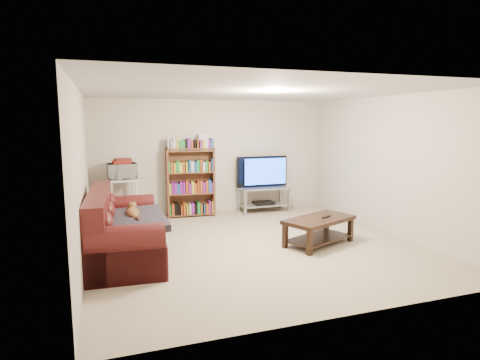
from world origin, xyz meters
name	(u,v)px	position (x,y,z in m)	size (l,w,h in m)	color
floor	(254,245)	(0.00, 0.00, 0.00)	(5.00, 5.00, 0.00)	#BFAE8E
ceiling	(255,92)	(0.00, 0.00, 2.40)	(5.00, 5.00, 0.00)	white
wall_back	(213,157)	(0.00, 2.50, 1.20)	(5.00, 5.00, 0.00)	beige
wall_front	(347,200)	(0.00, -2.50, 1.20)	(5.00, 5.00, 0.00)	beige
wall_left	(82,178)	(-2.50, 0.00, 1.20)	(5.00, 5.00, 0.00)	beige
wall_right	(388,165)	(2.50, 0.00, 1.20)	(5.00, 5.00, 0.00)	beige
sofa	(120,234)	(-2.03, 0.13, 0.34)	(1.10, 2.32, 0.97)	#431112
blanket	(133,220)	(-1.85, -0.03, 0.56)	(0.88, 1.14, 0.10)	#2B2731
cat	(133,213)	(-1.84, 0.17, 0.62)	(0.25, 0.62, 0.19)	brown
coffee_table	(319,226)	(1.00, -0.29, 0.30)	(1.33, 1.01, 0.43)	black
remote	(326,217)	(1.12, -0.29, 0.44)	(0.20, 0.05, 0.02)	black
tv_stand	(264,195)	(1.06, 2.20, 0.36)	(1.08, 0.49, 0.54)	#999EA3
television	(264,172)	(1.06, 2.20, 0.87)	(1.16, 0.15, 0.67)	black
dvd_player	(264,203)	(1.06, 2.20, 0.19)	(0.43, 0.30, 0.06)	black
bookshelf	(191,181)	(-0.53, 2.30, 0.73)	(1.00, 0.37, 1.42)	brown
shelf_clutter	(195,143)	(-0.43, 2.31, 1.52)	(0.73, 0.24, 0.28)	silver
microwave_stand	(123,195)	(-1.89, 2.10, 0.56)	(0.58, 0.45, 0.87)	silver
microwave	(122,171)	(-1.89, 2.10, 1.02)	(0.54, 0.36, 0.30)	silver
game_boxes	(122,162)	(-1.89, 2.10, 1.19)	(0.32, 0.28, 0.05)	maroon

